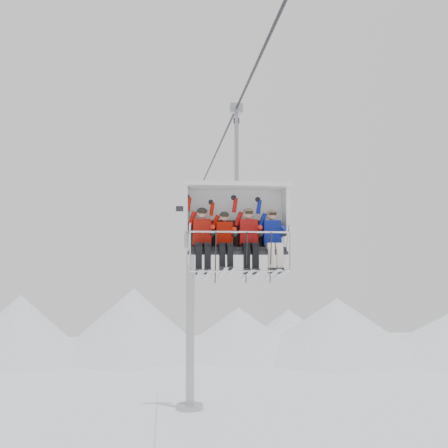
{
  "coord_description": "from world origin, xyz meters",
  "views": [
    {
      "loc": [
        -1.64,
        -15.86,
        9.63
      ],
      "look_at": [
        0.0,
        0.0,
        10.74
      ],
      "focal_mm": 45.0,
      "sensor_mm": 36.0,
      "label": 1
    }
  ],
  "objects": [
    {
      "name": "ridgeline",
      "position": [
        -1.58,
        42.05,
        2.84
      ],
      "size": [
        72.0,
        21.0,
        7.0
      ],
      "color": "white",
      "rests_on": "ground"
    },
    {
      "name": "skier_center_left",
      "position": [
        -0.3,
        -3.06,
        10.18
      ],
      "size": [
        0.38,
        1.69,
        1.52
      ],
      "color": "#BA1102",
      "rests_on": "chairlift_carrier"
    },
    {
      "name": "skier_far_left",
      "position": [
        -0.82,
        -3.04,
        10.22
      ],
      "size": [
        0.42,
        1.69,
        1.65
      ],
      "color": "#AD130A",
      "rests_on": "chairlift_carrier"
    },
    {
      "name": "lift_tower_right",
      "position": [
        0.0,
        22.0,
        5.78
      ],
      "size": [
        2.0,
        1.8,
        13.48
      ],
      "color": "#A1A3A8",
      "rests_on": "ground"
    },
    {
      "name": "skier_far_right",
      "position": [
        0.82,
        -3.05,
        10.21
      ],
      "size": [
        0.4,
        1.69,
        1.61
      ],
      "color": "navy",
      "rests_on": "chairlift_carrier"
    },
    {
      "name": "skier_center_right",
      "position": [
        0.27,
        -3.04,
        10.22
      ],
      "size": [
        0.42,
        1.69,
        1.65
      ],
      "color": "#A8110E",
      "rests_on": "chairlift_carrier"
    },
    {
      "name": "haul_cable",
      "position": [
        0.0,
        0.0,
        13.3
      ],
      "size": [
        0.06,
        50.0,
        0.06
      ],
      "primitive_type": "cylinder",
      "rotation": [
        1.57,
        0.0,
        0.0
      ],
      "color": "#29292E",
      "rests_on": "lift_tower_left"
    },
    {
      "name": "chairlift_carrier",
      "position": [
        0.0,
        -2.74,
        10.69
      ],
      "size": [
        2.43,
        1.17,
        3.98
      ],
      "color": "black",
      "rests_on": "haul_cable"
    }
  ]
}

